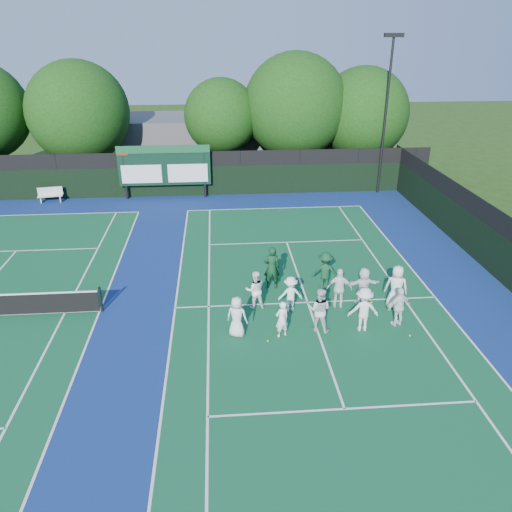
{
  "coord_description": "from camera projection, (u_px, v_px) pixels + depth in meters",
  "views": [
    {
      "loc": [
        -3.6,
        -16.84,
        10.48
      ],
      "look_at": [
        -2.0,
        3.0,
        1.3
      ],
      "focal_mm": 35.0,
      "sensor_mm": 36.0,
      "label": 1
    }
  ],
  "objects": [
    {
      "name": "player_back_3",
      "position": [
        363.0,
        286.0,
        20.47
      ],
      "size": [
        1.51,
        0.53,
        1.61
      ],
      "primitive_type": "imported",
      "rotation": [
        0.0,
        0.0,
        3.18
      ],
      "color": "white",
      "rests_on": "ground"
    },
    {
      "name": "back_fence",
      "position": [
        181.0,
        176.0,
        33.37
      ],
      "size": [
        34.0,
        0.08,
        3.0
      ],
      "color": "black",
      "rests_on": "ground"
    },
    {
      "name": "tree_c",
      "position": [
        223.0,
        118.0,
        35.49
      ],
      "size": [
        5.26,
        5.26,
        7.33
      ],
      "color": "black",
      "rests_on": "ground"
    },
    {
      "name": "court_apron",
      "position": [
        162.0,
        308.0,
        20.36
      ],
      "size": [
        34.0,
        32.0,
        0.01
      ],
      "primitive_type": "cube",
      "color": "navy",
      "rests_on": "ground"
    },
    {
      "name": "tree_b",
      "position": [
        81.0,
        115.0,
        34.62
      ],
      "size": [
        7.0,
        7.0,
        8.58
      ],
      "color": "black",
      "rests_on": "ground"
    },
    {
      "name": "tennis_ball_3",
      "position": [
        233.0,
        302.0,
        20.79
      ],
      "size": [
        0.07,
        0.07,
        0.07
      ],
      "primitive_type": "sphere",
      "color": "yellow",
      "rests_on": "ground"
    },
    {
      "name": "tennis_ball_2",
      "position": [
        372.0,
        302.0,
        20.76
      ],
      "size": [
        0.07,
        0.07,
        0.07
      ],
      "primitive_type": "sphere",
      "color": "yellow",
      "rests_on": "ground"
    },
    {
      "name": "coach_right",
      "position": [
        325.0,
        271.0,
        21.49
      ],
      "size": [
        1.26,
        0.9,
        1.77
      ],
      "primitive_type": "imported",
      "rotation": [
        0.0,
        0.0,
        2.91
      ],
      "color": "#103D22",
      "rests_on": "ground"
    },
    {
      "name": "light_pole_right",
      "position": [
        387.0,
        98.0,
        32.02
      ],
      "size": [
        1.2,
        0.3,
        10.12
      ],
      "color": "black",
      "rests_on": "ground"
    },
    {
      "name": "player_front_0",
      "position": [
        237.0,
        317.0,
        18.28
      ],
      "size": [
        0.91,
        0.74,
        1.6
      ],
      "primitive_type": "imported",
      "rotation": [
        0.0,
        0.0,
        2.8
      ],
      "color": "white",
      "rests_on": "ground"
    },
    {
      "name": "tree_d",
      "position": [
        297.0,
        109.0,
        35.63
      ],
      "size": [
        7.42,
        7.42,
        9.03
      ],
      "color": "black",
      "rests_on": "ground"
    },
    {
      "name": "near_court",
      "position": [
        308.0,
        302.0,
        20.8
      ],
      "size": [
        11.05,
        23.85,
        0.01
      ],
      "color": "#104F2B",
      "rests_on": "ground"
    },
    {
      "name": "player_back_2",
      "position": [
        340.0,
        288.0,
        20.14
      ],
      "size": [
        1.07,
        0.61,
        1.72
      ],
      "primitive_type": "imported",
      "rotation": [
        0.0,
        0.0,
        2.95
      ],
      "color": "white",
      "rests_on": "ground"
    },
    {
      "name": "clubhouse",
      "position": [
        235.0,
        141.0,
        40.63
      ],
      "size": [
        18.0,
        6.0,
        4.0
      ],
      "primitive_type": "cube",
      "color": "#505055",
      "rests_on": "ground"
    },
    {
      "name": "tree_e",
      "position": [
        365.0,
        116.0,
        36.22
      ],
      "size": [
        6.57,
        6.57,
        8.04
      ],
      "color": "black",
      "rests_on": "ground"
    },
    {
      "name": "ground",
      "position": [
        312.0,
        315.0,
        19.9
      ],
      "size": [
        120.0,
        120.0,
        0.0
      ],
      "primitive_type": "plane",
      "color": "#203D10",
      "rests_on": "ground"
    },
    {
      "name": "tennis_ball_0",
      "position": [
        268.0,
        341.0,
        18.21
      ],
      "size": [
        0.07,
        0.07,
        0.07
      ],
      "primitive_type": "sphere",
      "color": "yellow",
      "rests_on": "ground"
    },
    {
      "name": "bench",
      "position": [
        50.0,
        194.0,
        32.53
      ],
      "size": [
        1.59,
        0.67,
        0.98
      ],
      "color": "silver",
      "rests_on": "ground"
    },
    {
      "name": "player_back_1",
      "position": [
        290.0,
        294.0,
        19.93
      ],
      "size": [
        1.0,
        0.62,
        1.5
      ],
      "primitive_type": "imported",
      "rotation": [
        0.0,
        0.0,
        3.2
      ],
      "color": "white",
      "rests_on": "ground"
    },
    {
      "name": "tennis_ball_4",
      "position": [
        291.0,
        287.0,
        21.97
      ],
      "size": [
        0.07,
        0.07,
        0.07
      ],
      "primitive_type": "sphere",
      "color": "yellow",
      "rests_on": "ground"
    },
    {
      "name": "tennis_ball_5",
      "position": [
        410.0,
        336.0,
        18.52
      ],
      "size": [
        0.07,
        0.07,
        0.07
      ],
      "primitive_type": "sphere",
      "color": "yellow",
      "rests_on": "ground"
    },
    {
      "name": "player_front_3",
      "position": [
        364.0,
        309.0,
        18.6
      ],
      "size": [
        1.18,
        0.72,
        1.76
      ],
      "primitive_type": "imported",
      "rotation": [
        0.0,
        0.0,
        3.08
      ],
      "color": "white",
      "rests_on": "ground"
    },
    {
      "name": "player_front_1",
      "position": [
        282.0,
        319.0,
        18.26
      ],
      "size": [
        0.63,
        0.53,
        1.46
      ],
      "primitive_type": "imported",
      "rotation": [
        0.0,
        0.0,
        3.55
      ],
      "color": "white",
      "rests_on": "ground"
    },
    {
      "name": "player_back_4",
      "position": [
        396.0,
        287.0,
        20.11
      ],
      "size": [
        1.05,
        0.85,
        1.85
      ],
      "primitive_type": "imported",
      "rotation": [
        0.0,
        0.0,
        2.82
      ],
      "color": "white",
      "rests_on": "ground"
    },
    {
      "name": "player_front_4",
      "position": [
        399.0,
        307.0,
        18.92
      ],
      "size": [
        1.01,
        0.65,
        1.6
      ],
      "primitive_type": "imported",
      "rotation": [
        0.0,
        0.0,
        3.44
      ],
      "color": "white",
      "rests_on": "ground"
    },
    {
      "name": "player_back_0",
      "position": [
        255.0,
        290.0,
        20.12
      ],
      "size": [
        0.84,
        0.67,
        1.63
      ],
      "primitive_type": "imported",
      "rotation": [
        0.0,
        0.0,
        3.21
      ],
      "color": "white",
      "rests_on": "ground"
    },
    {
      "name": "scoreboard",
      "position": [
        164.0,
        166.0,
        32.57
      ],
      "size": [
        6.0,
        0.21,
        3.55
      ],
      "color": "black",
      "rests_on": "ground"
    },
    {
      "name": "player_front_2",
      "position": [
        319.0,
        310.0,
        18.58
      ],
      "size": [
        1.05,
        0.94,
        1.76
      ],
      "primitive_type": "imported",
      "rotation": [
        0.0,
        0.0,
        2.75
      ],
      "color": "silver",
      "rests_on": "ground"
    },
    {
      "name": "coach_left",
      "position": [
        272.0,
        268.0,
        21.61
      ],
      "size": [
        0.71,
        0.47,
        1.95
      ],
      "primitive_type": "imported",
      "rotation": [
        0.0,
        0.0,
        3.14
      ],
      "color": "#0E351B",
      "rests_on": "ground"
    }
  ]
}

